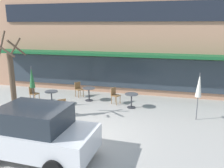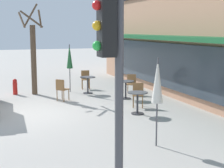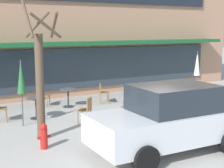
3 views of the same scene
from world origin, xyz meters
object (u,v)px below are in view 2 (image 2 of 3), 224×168
object	(u,v)px
street_tree	(33,54)
cafe_chair_1	(138,93)
patio_umbrella_green_folded	(70,57)
cafe_chair_2	(85,78)
traffic_light_pole	(112,72)
fire_hydrant	(15,87)
patio_umbrella_cream_folded	(157,81)
cafe_chair_0	(131,83)
cafe_table_streetside	(137,99)
cafe_table_by_tree	(126,87)
cafe_chair_3	(62,88)
cafe_table_near_wall	(88,82)

from	to	relation	value
street_tree	cafe_chair_1	bearing A→B (deg)	40.96
patio_umbrella_green_folded	cafe_chair_2	bearing A→B (deg)	122.68
patio_umbrella_green_folded	cafe_chair_1	size ratio (longest dim) A/B	2.47
patio_umbrella_green_folded	traffic_light_pole	world-z (taller)	traffic_light_pole
cafe_chair_1	fire_hydrant	bearing A→B (deg)	-134.43
patio_umbrella_cream_folded	street_tree	world-z (taller)	street_tree
cafe_chair_1	patio_umbrella_green_folded	bearing A→B (deg)	-156.65
cafe_chair_0	patio_umbrella_green_folded	bearing A→B (deg)	-122.06
cafe_table_streetside	fire_hydrant	xyz separation A→B (m)	(-5.11, -3.71, -0.16)
cafe_chair_0	cafe_chair_2	size ratio (longest dim) A/B	1.00
cafe_table_streetside	traffic_light_pole	xyz separation A→B (m)	(6.21, -3.10, 1.78)
street_tree	cafe_table_by_tree	bearing A→B (deg)	56.31
patio_umbrella_green_folded	cafe_chair_3	xyz separation A→B (m)	(1.97, -0.78, -1.10)
patio_umbrella_cream_folded	street_tree	bearing A→B (deg)	-165.88
cafe_table_streetside	cafe_chair_1	size ratio (longest dim) A/B	0.85
cafe_table_near_wall	patio_umbrella_cream_folded	distance (m)	7.55
cafe_table_near_wall	traffic_light_pole	xyz separation A→B (m)	(10.50, -2.51, 1.78)
patio_umbrella_green_folded	fire_hydrant	distance (m)	2.78
cafe_table_near_wall	patio_umbrella_cream_folded	world-z (taller)	patio_umbrella_cream_folded
cafe_table_streetside	patio_umbrella_green_folded	distance (m)	5.25
cafe_chair_2	cafe_chair_3	bearing A→B (deg)	-33.32
traffic_light_pole	cafe_chair_1	bearing A→B (deg)	153.76
cafe_table_near_wall	fire_hydrant	xyz separation A→B (m)	(-0.81, -3.13, -0.16)
cafe_chair_1	cafe_chair_3	size ratio (longest dim) A/B	1.00
cafe_table_streetside	cafe_chair_2	bearing A→B (deg)	-176.38
cafe_chair_0	fire_hydrant	xyz separation A→B (m)	(-1.66, -4.91, -0.17)
cafe_chair_2	patio_umbrella_cream_folded	bearing A→B (deg)	-3.39
cafe_table_by_tree	fire_hydrant	distance (m)	4.99
patio_umbrella_cream_folded	cafe_chair_3	xyz separation A→B (m)	(-6.18, -1.16, -1.10)
patio_umbrella_green_folded	patio_umbrella_cream_folded	bearing A→B (deg)	2.66
patio_umbrella_green_folded	cafe_chair_3	distance (m)	2.39
cafe_table_streetside	patio_umbrella_green_folded	bearing A→B (deg)	-165.92
cafe_chair_0	street_tree	size ratio (longest dim) A/B	0.22
traffic_light_pole	fire_hydrant	size ratio (longest dim) A/B	4.82
cafe_chair_0	traffic_light_pole	size ratio (longest dim) A/B	0.26
patio_umbrella_cream_folded	traffic_light_pole	xyz separation A→B (m)	(3.04, -2.23, 0.67)
cafe_table_near_wall	patio_umbrella_cream_folded	xyz separation A→B (m)	(7.46, -0.29, 1.11)
cafe_table_near_wall	cafe_chair_3	size ratio (longest dim) A/B	0.85
cafe_chair_0	traffic_light_pole	world-z (taller)	traffic_light_pole
patio_umbrella_green_folded	patio_umbrella_cream_folded	size ratio (longest dim) A/B	1.00
traffic_light_pole	street_tree	bearing A→B (deg)	178.96
cafe_table_near_wall	cafe_table_by_tree	distance (m)	2.08
cafe_table_near_wall	traffic_light_pole	distance (m)	10.94
cafe_chair_0	traffic_light_pole	bearing A→B (deg)	-23.95
patio_umbrella_green_folded	cafe_table_by_tree	bearing A→B (deg)	37.18
cafe_chair_3	traffic_light_pole	world-z (taller)	traffic_light_pole
street_tree	cafe_table_streetside	bearing A→B (deg)	30.67
cafe_chair_3	cafe_chair_2	bearing A→B (deg)	146.68
traffic_light_pole	fire_hydrant	world-z (taller)	traffic_light_pole
cafe_table_near_wall	street_tree	distance (m)	2.70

